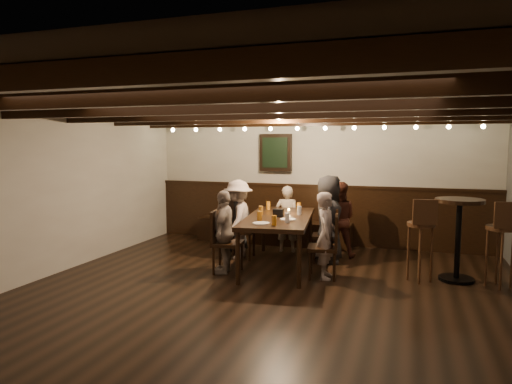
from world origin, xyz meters
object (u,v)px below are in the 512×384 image
(person_right_far, at_px, (326,235))
(chair_left_far, at_px, (227,254))
(person_bench_left, at_px, (236,218))
(person_left_near, at_px, (238,219))
(dining_table, at_px, (279,221))
(chair_right_near, at_px, (326,245))
(bar_stool_right, at_px, (500,255))
(person_left_far, at_px, (224,232))
(chair_left_near, at_px, (240,240))
(person_right_near, at_px, (329,219))
(high_top_table, at_px, (459,227))
(bar_stool_left, at_px, (420,251))
(person_bench_centre, at_px, (287,219))
(person_bench_right, at_px, (338,219))
(chair_right_far, at_px, (324,259))

(person_right_far, bearing_deg, chair_left_far, 90.00)
(chair_left_far, xyz_separation_m, person_right_far, (1.46, 0.20, 0.33))
(person_bench_left, xyz_separation_m, person_left_near, (0.21, -0.43, 0.05))
(dining_table, distance_m, chair_right_near, 0.97)
(person_right_far, distance_m, bar_stool_right, 2.29)
(dining_table, distance_m, person_left_far, 0.88)
(person_left_near, height_order, person_left_far, person_left_near)
(chair_right_near, relative_size, bar_stool_right, 0.76)
(chair_left_near, relative_size, person_right_near, 0.69)
(high_top_table, bearing_deg, person_right_far, -165.30)
(chair_left_near, xyz_separation_m, person_right_far, (1.58, -0.69, 0.32))
(person_left_far, height_order, bar_stool_left, person_left_far)
(dining_table, xyz_separation_m, chair_right_near, (0.65, 0.54, -0.46))
(person_left_near, relative_size, bar_stool_left, 1.13)
(person_bench_left, height_order, bar_stool_left, person_bench_left)
(person_bench_centre, bearing_deg, chair_left_far, 64.37)
(person_bench_right, xyz_separation_m, high_top_table, (1.80, -0.89, 0.12))
(dining_table, height_order, chair_left_near, chair_left_near)
(chair_right_far, height_order, bar_stool_right, bar_stool_right)
(chair_left_near, height_order, person_left_near, person_left_near)
(chair_left_far, distance_m, person_left_near, 0.98)
(chair_left_near, height_order, high_top_table, high_top_table)
(chair_right_far, distance_m, person_right_far, 0.34)
(person_left_far, xyz_separation_m, bar_stool_right, (3.75, 0.51, -0.18))
(chair_left_far, bearing_deg, dining_table, 122.02)
(person_bench_left, xyz_separation_m, person_bench_centre, (0.87, 0.27, -0.02))
(person_bench_left, distance_m, person_left_far, 1.36)
(person_bench_left, xyz_separation_m, high_top_table, (3.58, -0.65, 0.15))
(chair_left_near, height_order, person_bench_right, person_bench_right)
(chair_left_near, relative_size, chair_right_far, 1.07)
(person_left_near, relative_size, high_top_table, 1.14)
(chair_left_far, xyz_separation_m, person_bench_right, (1.42, 1.56, 0.35))
(dining_table, relative_size, bar_stool_right, 1.91)
(chair_right_far, xyz_separation_m, person_left_near, (-1.58, 0.69, 0.38))
(bar_stool_left, bearing_deg, bar_stool_right, -12.13)
(chair_right_far, height_order, person_left_near, person_left_near)
(person_left_far, xyz_separation_m, person_right_near, (1.36, 1.10, 0.09))
(chair_left_far, relative_size, high_top_table, 0.80)
(person_left_near, distance_m, high_top_table, 3.38)
(person_bench_centre, relative_size, person_bench_right, 0.92)
(chair_left_far, height_order, person_bench_right, person_bench_right)
(bar_stool_right, bearing_deg, chair_right_far, 175.25)
(person_left_far, distance_m, person_right_far, 1.50)
(dining_table, distance_m, person_bench_left, 1.28)
(chair_right_near, height_order, person_left_far, person_left_far)
(dining_table, height_order, person_left_near, person_left_near)
(dining_table, relative_size, person_bench_left, 1.85)
(chair_left_near, xyz_separation_m, chair_right_far, (1.55, -0.69, -0.02))
(chair_right_far, bearing_deg, person_right_near, -1.95)
(bar_stool_left, xyz_separation_m, bar_stool_right, (1.00, 0.05, 0.00))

